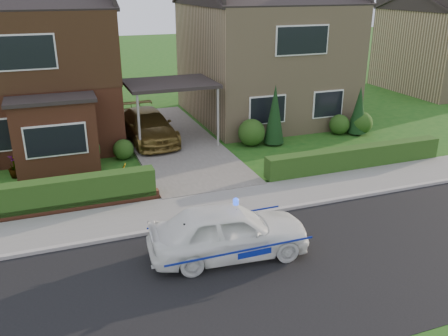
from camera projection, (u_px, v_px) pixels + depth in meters
name	position (u px, v px, depth m)	size (l,w,h in m)	color
ground	(284.00, 271.00, 11.85)	(120.00, 120.00, 0.00)	#194E14
road	(284.00, 271.00, 11.85)	(60.00, 6.00, 0.02)	black
kerb	(238.00, 217.00, 14.49)	(60.00, 0.16, 0.12)	#9E9993
sidewalk	(226.00, 203.00, 15.41)	(60.00, 2.00, 0.10)	slate
driveway	(172.00, 141.00, 21.43)	(3.80, 12.00, 0.12)	#666059
house_left	(24.00, 55.00, 20.72)	(7.50, 9.53, 7.25)	brown
house_right	(263.00, 47.00, 24.63)	(7.50, 8.06, 7.25)	tan
carport_link	(170.00, 85.00, 20.45)	(3.80, 3.00, 2.77)	black
dwarf_wall	(36.00, 212.00, 14.52)	(7.70, 0.25, 0.36)	brown
hedge_left	(36.00, 215.00, 14.72)	(7.50, 0.55, 0.90)	#193B12
hedge_right	(354.00, 169.00, 18.40)	(7.50, 0.55, 0.80)	#193B12
shrub_left_mid	(83.00, 151.00, 18.43)	(1.32, 1.32, 1.32)	#193B12
shrub_left_near	(123.00, 149.00, 19.30)	(0.84, 0.84, 0.84)	#193B12
shrub_right_near	(252.00, 133.00, 20.88)	(1.20, 1.20, 1.20)	#193B12
shrub_right_mid	(339.00, 124.00, 22.51)	(0.96, 0.96, 0.96)	#193B12
shrub_right_far	(361.00, 123.00, 22.55)	(1.08, 1.08, 1.08)	#193B12
conifer_a	(275.00, 116.00, 20.78)	(0.90, 0.90, 2.60)	black
conifer_b	(359.00, 112.00, 22.28)	(0.90, 0.90, 2.20)	black
neighbour_right	(445.00, 51.00, 31.38)	(6.50, 7.00, 5.20)	tan
police_car	(229.00, 231.00, 12.30)	(3.85, 4.32, 1.59)	white
driveway_car	(148.00, 126.00, 21.16)	(1.89, 4.66, 1.35)	brown
potted_plant_a	(98.00, 186.00, 15.79)	(0.44, 0.29, 0.83)	gray
potted_plant_b	(122.00, 174.00, 16.92)	(0.42, 0.34, 0.76)	gray
potted_plant_c	(15.00, 167.00, 17.44)	(0.47, 0.47, 0.84)	gray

